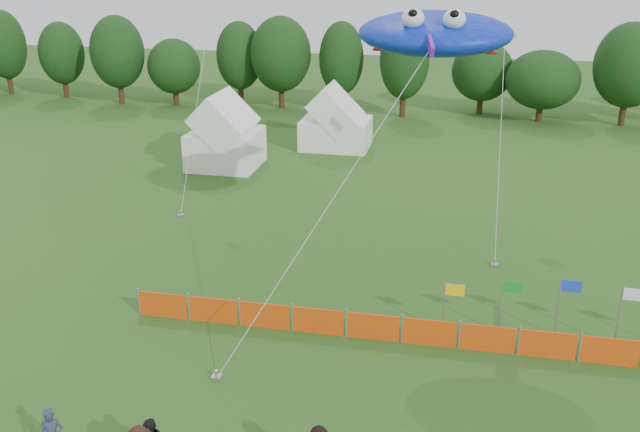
% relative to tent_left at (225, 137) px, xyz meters
% --- Properties ---
extents(treeline, '(104.57, 8.78, 8.36)m').
position_rel_tent_left_xyz_m(treeline, '(12.25, 17.69, 2.27)').
color(treeline, '#382314').
rests_on(treeline, ground).
extents(tent_left, '(4.30, 4.30, 3.79)m').
position_rel_tent_left_xyz_m(tent_left, '(0.00, 0.00, 0.00)').
color(tent_left, white).
rests_on(tent_left, ground).
extents(tent_right, '(4.74, 3.79, 3.35)m').
position_rel_tent_left_xyz_m(tent_right, '(6.05, 5.93, -0.22)').
color(tent_right, white).
rests_on(tent_right, ground).
extents(barrier_fence, '(19.90, 0.06, 1.00)m').
position_rel_tent_left_xyz_m(barrier_fence, '(13.21, -19.62, -1.41)').
color(barrier_fence, '#D3440B').
rests_on(barrier_fence, ground).
extents(flag_row, '(8.73, 0.64, 2.27)m').
position_rel_tent_left_xyz_m(flag_row, '(18.84, -18.25, -0.47)').
color(flag_row, gray).
rests_on(flag_row, ground).
extents(stingray_kite, '(9.05, 15.69, 11.28)m').
position_rel_tent_left_xyz_m(stingray_kite, '(13.63, -14.68, 8.32)').
color(stingray_kite, '#1032E5').
rests_on(stingray_kite, ground).
extents(small_kite_white, '(1.32, 8.30, 9.77)m').
position_rel_tent_left_xyz_m(small_kite_white, '(16.56, -6.32, 4.86)').
color(small_kite_white, white).
rests_on(small_kite_white, ground).
extents(small_kite_dark, '(0.87, 7.14, 13.20)m').
position_rel_tent_left_xyz_m(small_kite_dark, '(0.82, -5.32, 5.39)').
color(small_kite_dark, black).
rests_on(small_kite_dark, ground).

